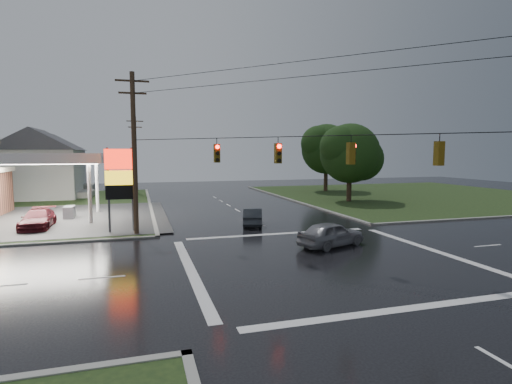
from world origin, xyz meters
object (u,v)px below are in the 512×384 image
object	(u,v)px
utility_pole_n	(136,154)
house_near	(39,163)
pylon_sign	(120,176)
car_pump	(38,219)
tree_ne_near	(351,154)
car_crossing	(331,234)
house_far	(50,161)
car_north	(253,217)
utility_pole_nw	(134,152)
tree_ne_far	(327,149)

from	to	relation	value
utility_pole_n	house_near	size ratio (longest dim) A/B	0.95
pylon_sign	car_pump	xyz separation A→B (m)	(-6.07, 3.50, -3.30)
utility_pole_n	tree_ne_near	distance (m)	28.55
utility_pole_n	car_crossing	xyz separation A→B (m)	(11.26, -35.43, -4.71)
pylon_sign	house_far	world-z (taller)	house_far
utility_pole_n	tree_ne_near	world-z (taller)	utility_pole_n
tree_ne_near	house_near	bearing A→B (deg)	158.24
utility_pole_n	car_pump	world-z (taller)	utility_pole_n
house_near	house_far	xyz separation A→B (m)	(-1.00, 12.00, 0.00)
car_north	car_crossing	size ratio (longest dim) A/B	0.92
car_crossing	car_pump	bearing A→B (deg)	37.65
utility_pole_n	house_near	bearing A→B (deg)	-170.09
utility_pole_n	house_near	distance (m)	11.67
utility_pole_nw	tree_ne_far	bearing A→B (deg)	42.59
utility_pole_nw	house_far	size ratio (longest dim) A/B	1.00
tree_ne_far	house_near	bearing A→B (deg)	176.99
tree_ne_far	car_north	distance (m)	29.84
tree_ne_near	pylon_sign	bearing A→B (deg)	-154.99
pylon_sign	car_crossing	xyz separation A→B (m)	(12.26, -7.93, -3.25)
car_crossing	house_near	bearing A→B (deg)	13.80
utility_pole_nw	tree_ne_far	xyz separation A→B (m)	(26.65, 24.49, 0.46)
utility_pole_n	tree_ne_far	world-z (taller)	utility_pole_n
utility_pole_n	tree_ne_far	bearing A→B (deg)	-8.55
tree_ne_near	car_pump	size ratio (longest dim) A/B	1.82
house_near	tree_ne_far	world-z (taller)	tree_ne_far
house_far	tree_ne_near	world-z (taller)	tree_ne_near
pylon_sign	utility_pole_n	xyz separation A→B (m)	(1.00, 27.50, 1.46)
utility_pole_nw	tree_ne_far	distance (m)	36.20
house_near	car_crossing	world-z (taller)	house_near
pylon_sign	tree_ne_far	world-z (taller)	tree_ne_far
car_pump	pylon_sign	bearing A→B (deg)	-30.49
house_near	tree_ne_far	xyz separation A→B (m)	(38.10, -2.01, 1.77)
car_crossing	utility_pole_n	bearing A→B (deg)	-2.76
car_north	car_pump	size ratio (longest dim) A/B	0.83
house_near	car_crossing	distance (m)	40.58
utility_pole_nw	house_far	bearing A→B (deg)	107.92
pylon_sign	utility_pole_n	world-z (taller)	utility_pole_n
pylon_sign	car_crossing	distance (m)	14.96
utility_pole_n	car_pump	xyz separation A→B (m)	(-7.07, -24.00, -4.75)
utility_pole_nw	car_north	distance (m)	10.14
utility_pole_nw	house_far	distance (m)	40.48
pylon_sign	tree_ne_far	xyz separation A→B (m)	(27.65, 23.49, 2.17)
car_pump	car_crossing	bearing A→B (deg)	-32.47
car_pump	car_north	bearing A→B (deg)	-11.99
car_north	tree_ne_near	bearing A→B (deg)	-127.03
utility_pole_nw	utility_pole_n	xyz separation A→B (m)	(0.00, 28.50, -0.25)
utility_pole_n	tree_ne_near	bearing A→B (deg)	-34.10
utility_pole_n	tree_ne_far	size ratio (longest dim) A/B	1.07
utility_pole_nw	car_crossing	xyz separation A→B (m)	(11.26, -6.93, -4.96)
house_far	car_pump	distance (m)	34.62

